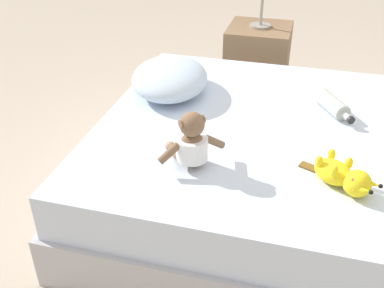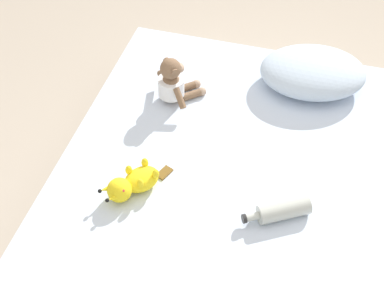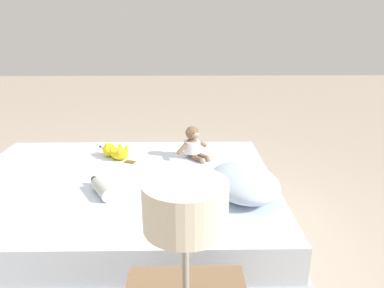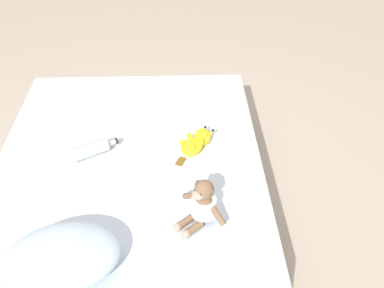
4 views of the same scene
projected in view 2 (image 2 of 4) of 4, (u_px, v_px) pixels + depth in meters
name	position (u px, v px, depth m)	size (l,w,h in m)	color
ground_plane	(226.00, 252.00, 2.51)	(16.00, 16.00, 0.00)	#B7A893
bed	(228.00, 225.00, 2.36)	(1.53, 2.02, 0.44)	#B2B2B7
pillow	(313.00, 72.00, 2.59)	(0.57, 0.48, 0.16)	silver
plush_monkey	(173.00, 83.00, 2.51)	(0.26, 0.26, 0.24)	brown
plush_yellow_creature	(132.00, 183.00, 2.17)	(0.24, 0.29, 0.10)	yellow
glass_bottle	(282.00, 210.00, 2.09)	(0.26, 0.19, 0.08)	#B7BCB2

